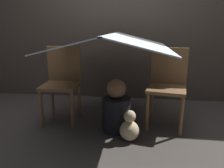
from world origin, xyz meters
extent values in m
plane|color=#47423D|center=(0.00, 0.00, 0.00)|extent=(8.80, 8.80, 0.00)
cube|color=#4C4238|center=(0.00, 1.18, 1.25)|extent=(7.00, 0.05, 2.50)
cylinder|color=brown|center=(-0.78, -0.04, 0.22)|extent=(0.04, 0.04, 0.44)
cylinder|color=brown|center=(-0.43, -0.03, 0.22)|extent=(0.04, 0.04, 0.44)
cylinder|color=brown|center=(-0.80, 0.31, 0.22)|extent=(0.04, 0.04, 0.44)
cylinder|color=brown|center=(-0.44, 0.32, 0.22)|extent=(0.04, 0.04, 0.44)
cube|color=brown|center=(-0.61, 0.14, 0.45)|extent=(0.42, 0.42, 0.04)
cube|color=brown|center=(-0.62, 0.33, 0.69)|extent=(0.41, 0.04, 0.43)
cylinder|color=brown|center=(0.41, 0.00, 0.22)|extent=(0.04, 0.04, 0.44)
cylinder|color=brown|center=(0.75, -0.07, 0.22)|extent=(0.04, 0.04, 0.44)
cylinder|color=brown|center=(0.47, 0.35, 0.22)|extent=(0.04, 0.04, 0.44)
cylinder|color=brown|center=(0.82, 0.28, 0.22)|extent=(0.04, 0.04, 0.44)
cube|color=brown|center=(0.61, 0.14, 0.45)|extent=(0.48, 0.48, 0.04)
cube|color=brown|center=(0.65, 0.33, 0.69)|extent=(0.41, 0.11, 0.43)
cube|color=silver|center=(-0.31, 0.14, 0.97)|extent=(0.62, 1.49, 0.16)
cube|color=silver|center=(0.31, 0.14, 0.97)|extent=(0.62, 1.49, 0.16)
cube|color=silver|center=(0.00, 0.14, 1.05)|extent=(0.04, 1.49, 0.01)
cylinder|color=black|center=(0.06, 0.00, 0.19)|extent=(0.31, 0.31, 0.38)
sphere|color=brown|center=(0.06, 0.00, 0.48)|extent=(0.21, 0.21, 0.21)
sphere|color=beige|center=(0.22, -0.21, 0.10)|extent=(0.20, 0.20, 0.20)
sphere|color=beige|center=(0.22, -0.21, 0.26)|extent=(0.12, 0.12, 0.12)
camera|label=1|loc=(0.30, -2.25, 1.13)|focal=35.00mm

